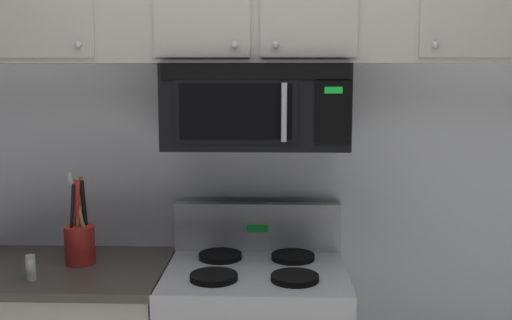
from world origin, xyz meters
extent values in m
cube|color=silver|center=(0.00, 0.79, 1.35)|extent=(5.20, 0.10, 2.70)
cube|color=#B7BABF|center=(0.00, 0.70, 1.01)|extent=(0.76, 0.07, 0.22)
cube|color=#19D83F|center=(0.00, 0.67, 1.01)|extent=(0.10, 0.00, 0.04)
cylinder|color=black|center=(-0.16, 0.28, 0.91)|extent=(0.19, 0.19, 0.02)
cylinder|color=black|center=(0.16, 0.28, 0.91)|extent=(0.19, 0.19, 0.02)
cylinder|color=black|center=(-0.16, 0.56, 0.91)|extent=(0.19, 0.19, 0.02)
cylinder|color=black|center=(0.16, 0.56, 0.91)|extent=(0.19, 0.19, 0.02)
cube|color=black|center=(0.00, 0.54, 1.57)|extent=(0.76, 0.39, 0.35)
cube|color=black|center=(0.00, 0.35, 1.72)|extent=(0.73, 0.01, 0.06)
cube|color=black|center=(-0.07, 0.35, 1.56)|extent=(0.49, 0.01, 0.25)
cube|color=black|center=(-0.08, 0.34, 1.56)|extent=(0.44, 0.01, 0.22)
cube|color=black|center=(0.30, 0.35, 1.56)|extent=(0.14, 0.01, 0.25)
cube|color=#19D83F|center=(0.30, 0.34, 1.65)|extent=(0.07, 0.00, 0.03)
cylinder|color=#B7BABF|center=(0.11, 0.32, 1.56)|extent=(0.02, 0.02, 0.23)
sphere|color=#B7BABF|center=(-0.70, 0.39, 1.82)|extent=(0.03, 0.03, 0.03)
sphere|color=#B7BABF|center=(-0.08, 0.39, 1.82)|extent=(0.03, 0.03, 0.03)
sphere|color=#B7BABF|center=(0.08, 0.39, 1.82)|extent=(0.03, 0.03, 0.03)
sphere|color=#B7BABF|center=(0.70, 0.39, 1.82)|extent=(0.03, 0.03, 0.03)
cube|color=#423D38|center=(-0.84, 0.43, 0.88)|extent=(0.93, 0.65, 0.03)
cylinder|color=red|center=(-0.75, 0.47, 0.98)|extent=(0.13, 0.13, 0.16)
cylinder|color=silver|center=(-0.76, 0.48, 1.14)|extent=(0.09, 0.02, 0.29)
cylinder|color=red|center=(-0.76, 0.46, 1.13)|extent=(0.06, 0.08, 0.28)
cylinder|color=black|center=(-0.73, 0.48, 1.13)|extent=(0.02, 0.06, 0.27)
cylinder|color=#BCBCC1|center=(-0.75, 0.47, 1.15)|extent=(0.07, 0.04, 0.31)
cylinder|color=black|center=(-0.77, 0.44, 1.12)|extent=(0.05, 0.04, 0.27)
cylinder|color=olive|center=(-0.75, 0.47, 1.13)|extent=(0.04, 0.03, 0.29)
cylinder|color=#A87A47|center=(-0.74, 0.46, 1.13)|extent=(0.07, 0.06, 0.28)
cylinder|color=white|center=(-0.88, 0.25, 0.94)|extent=(0.04, 0.04, 0.09)
cylinder|color=#B7BABF|center=(-0.88, 0.25, 0.99)|extent=(0.04, 0.04, 0.02)
camera|label=1|loc=(0.08, -2.04, 1.71)|focal=42.85mm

